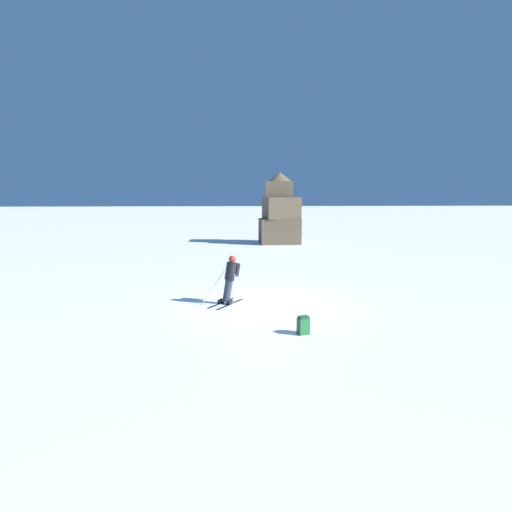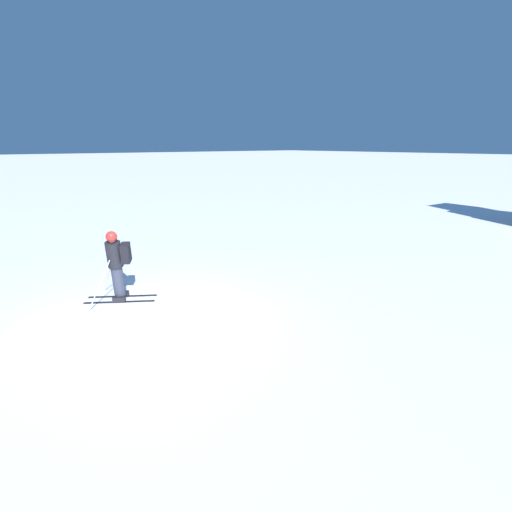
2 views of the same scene
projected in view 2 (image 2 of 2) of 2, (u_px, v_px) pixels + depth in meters
name	position (u px, v px, depth m)	size (l,w,h in m)	color
ground_plane	(149.00, 320.00, 8.36)	(300.00, 300.00, 0.00)	white
skier	(117.00, 263.00, 9.05)	(1.48, 1.62, 1.74)	black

